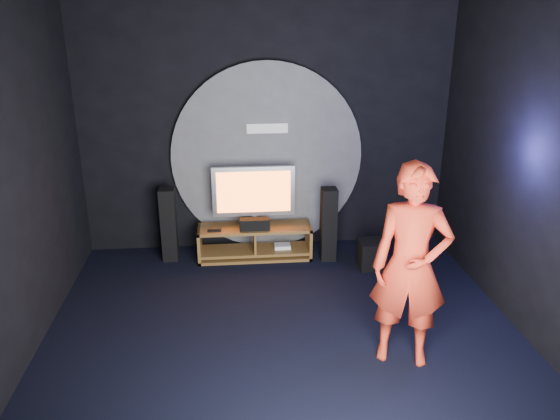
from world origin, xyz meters
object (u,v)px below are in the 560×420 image
(media_console, at_px, (255,244))
(tv, at_px, (254,194))
(player, at_px, (411,266))
(tower_speaker_left, at_px, (169,225))
(subwoofer, at_px, (372,254))
(tower_speaker_right, at_px, (328,224))

(media_console, xyz_separation_m, tv, (-0.01, 0.07, 0.71))
(tv, bearing_deg, player, -61.96)
(tv, relative_size, player, 0.56)
(tower_speaker_left, xyz_separation_m, subwoofer, (2.66, -0.50, -0.32))
(media_console, height_order, tv, tv)
(tv, relative_size, tower_speaker_left, 1.09)
(tower_speaker_right, relative_size, subwoofer, 2.74)
(tv, distance_m, player, 2.84)
(tower_speaker_left, bearing_deg, player, -45.03)
(tower_speaker_left, xyz_separation_m, tower_speaker_right, (2.13, -0.19, 0.00))
(media_console, bearing_deg, subwoofer, -16.70)
(tower_speaker_left, bearing_deg, media_console, -2.22)
(tower_speaker_left, relative_size, tower_speaker_right, 1.00)
(media_console, relative_size, tv, 1.39)
(media_console, xyz_separation_m, player, (1.33, -2.43, 0.79))
(subwoofer, bearing_deg, media_console, 163.30)
(tower_speaker_right, relative_size, player, 0.51)
(tv, xyz_separation_m, tower_speaker_left, (-1.14, -0.02, -0.40))
(tower_speaker_left, distance_m, player, 3.54)
(tv, bearing_deg, subwoofer, -18.93)
(tower_speaker_right, xyz_separation_m, subwoofer, (0.53, -0.31, -0.32))
(tower_speaker_right, xyz_separation_m, player, (0.35, -2.29, 0.48))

